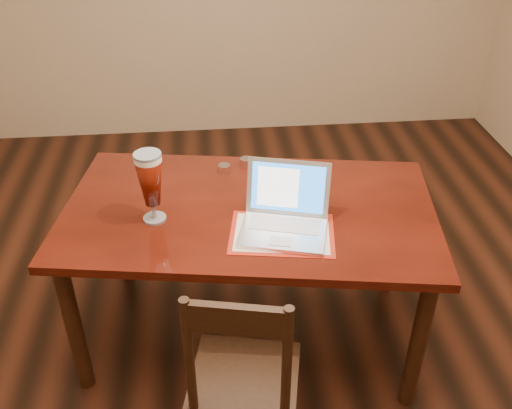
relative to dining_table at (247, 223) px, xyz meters
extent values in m
plane|color=black|center=(0.04, -0.06, -0.71)|extent=(5.00, 5.00, 0.00)
cube|color=#4A1209|center=(0.01, 0.01, 0.06)|extent=(1.81, 1.20, 0.04)
cylinder|color=black|center=(-0.80, -0.26, -0.33)|extent=(0.07, 0.07, 0.75)
cylinder|color=black|center=(0.70, -0.50, -0.33)|extent=(0.07, 0.07, 0.75)
cylinder|color=black|center=(-0.67, 0.51, -0.33)|extent=(0.07, 0.07, 0.75)
cylinder|color=black|center=(0.82, 0.27, -0.33)|extent=(0.07, 0.07, 0.75)
cube|color=#A51E0F|center=(0.13, -0.20, 0.08)|extent=(0.49, 0.38, 0.00)
cube|color=beige|center=(0.13, -0.20, 0.08)|extent=(0.44, 0.33, 0.00)
cube|color=silver|center=(0.14, -0.22, 0.09)|extent=(0.41, 0.34, 0.02)
cube|color=silver|center=(0.15, -0.17, 0.10)|extent=(0.31, 0.19, 0.00)
cube|color=#B5B5B9|center=(0.12, -0.28, 0.10)|extent=(0.10, 0.09, 0.00)
cube|color=silver|center=(0.18, -0.06, 0.22)|extent=(0.37, 0.16, 0.24)
cube|color=blue|center=(0.17, -0.07, 0.22)|extent=(0.32, 0.14, 0.20)
cube|color=white|center=(0.13, -0.06, 0.22)|extent=(0.19, 0.09, 0.17)
cylinder|color=silver|center=(-0.41, -0.04, 0.09)|extent=(0.10, 0.10, 0.01)
cylinder|color=silver|center=(-0.41, -0.04, 0.13)|extent=(0.02, 0.02, 0.07)
cylinder|color=silver|center=(-0.41, -0.04, 0.39)|extent=(0.12, 0.12, 0.02)
cylinder|color=silver|center=(-0.41, -0.04, 0.40)|extent=(0.12, 0.12, 0.01)
cylinder|color=silver|center=(-0.08, 0.34, 0.10)|extent=(0.06, 0.06, 0.04)
cylinder|color=silver|center=(0.03, 0.40, 0.10)|extent=(0.06, 0.06, 0.04)
cube|color=black|center=(-0.07, -0.66, -0.28)|extent=(0.49, 0.48, 0.04)
cylinder|color=black|center=(-0.20, -0.47, -0.50)|extent=(0.04, 0.04, 0.41)
cylinder|color=black|center=(0.13, -0.54, -0.50)|extent=(0.04, 0.04, 0.41)
cylinder|color=black|center=(-0.26, -0.78, 0.01)|extent=(0.04, 0.04, 0.54)
cylinder|color=black|center=(0.06, -0.85, 0.01)|extent=(0.04, 0.04, 0.54)
cube|color=black|center=(-0.10, -0.81, 0.20)|extent=(0.34, 0.10, 0.12)
camera|label=1|loc=(-0.16, -2.13, 1.53)|focal=40.00mm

